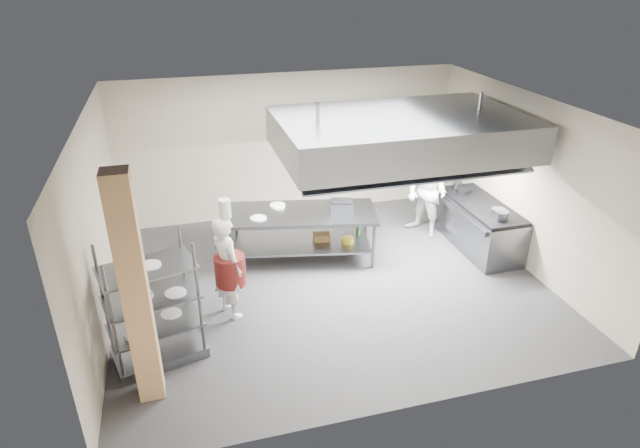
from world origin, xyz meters
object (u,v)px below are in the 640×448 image
object	(u,v)px
chef_head	(227,267)
chef_line	(427,192)
stockpot	(498,213)
griddle	(342,207)
pass_rack	(152,304)
chef_plating	(136,298)
island	(302,235)
cooking_range	(478,227)

from	to	relation	value
chef_head	chef_line	world-z (taller)	chef_line
chef_line	stockpot	xyz separation A→B (m)	(0.69, -1.37, 0.08)
chef_head	griddle	xyz separation A→B (m)	(2.19, 1.27, 0.18)
pass_rack	chef_head	world-z (taller)	pass_rack
chef_plating	stockpot	xyz separation A→B (m)	(6.02, 0.95, 0.08)
chef_head	chef_plating	distance (m)	1.41
chef_line	griddle	xyz separation A→B (m)	(-1.87, -0.43, 0.10)
island	cooking_range	size ratio (longest dim) A/B	1.32
island	stockpot	xyz separation A→B (m)	(3.25, -1.11, 0.53)
chef_head	chef_plating	size ratio (longest dim) A/B	0.92
pass_rack	chef_plating	world-z (taller)	chef_plating
cooking_range	griddle	size ratio (longest dim) A/B	4.96
cooking_range	stockpot	bearing A→B (deg)	-95.53
chef_head	chef_line	size ratio (longest dim) A/B	0.92
cooking_range	griddle	xyz separation A→B (m)	(-2.62, 0.32, 0.59)
griddle	pass_rack	bearing A→B (deg)	-131.76
chef_head	stockpot	distance (m)	4.77
cooking_range	chef_head	distance (m)	4.92
cooking_range	chef_plating	bearing A→B (deg)	-165.57
chef_line	griddle	size ratio (longest dim) A/B	4.48
griddle	stockpot	distance (m)	2.73
chef_head	griddle	distance (m)	2.54
griddle	cooking_range	bearing A→B (deg)	9.06
chef_line	griddle	world-z (taller)	chef_line
chef_head	pass_rack	bearing A→B (deg)	99.48
pass_rack	chef_plating	size ratio (longest dim) A/B	0.98
island	cooking_range	xyz separation A→B (m)	(3.31, -0.50, -0.04)
griddle	stockpot	world-z (taller)	griddle
pass_rack	cooking_range	size ratio (longest dim) A/B	0.89
cooking_range	stockpot	size ratio (longest dim) A/B	8.25
island	stockpot	distance (m)	3.48
pass_rack	chef_head	distance (m)	1.32
island	chef_head	world-z (taller)	chef_head
pass_rack	griddle	size ratio (longest dim) A/B	4.41
cooking_range	stockpot	distance (m)	0.84
island	griddle	xyz separation A→B (m)	(0.69, -0.18, 0.55)
cooking_range	chef_line	distance (m)	1.17
island	stockpot	bearing A→B (deg)	-7.29
griddle	stockpot	size ratio (longest dim) A/B	1.66
chef_head	chef_plating	bearing A→B (deg)	89.32
chef_head	stockpot	size ratio (longest dim) A/B	6.85
chef_line	chef_plating	bearing A→B (deg)	-91.36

